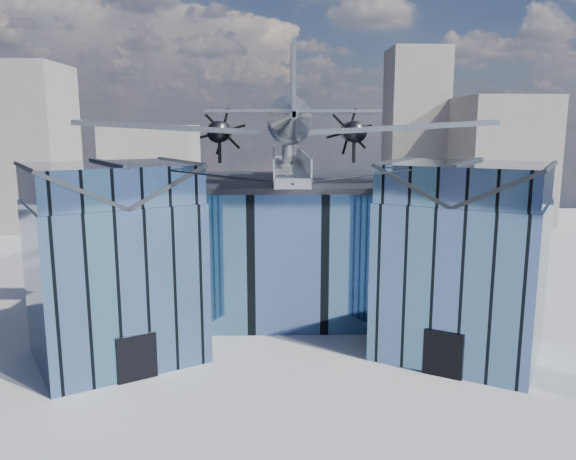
{
  "coord_description": "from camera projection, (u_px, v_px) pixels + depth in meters",
  "views": [
    {
      "loc": [
        -0.91,
        -33.73,
        13.82
      ],
      "look_at": [
        0.0,
        2.0,
        7.2
      ],
      "focal_mm": 35.0,
      "sensor_mm": 36.0,
      "label": 1
    }
  ],
  "objects": [
    {
      "name": "ground_plane",
      "position": [
        289.0,
        347.0,
        35.69
      ],
      "size": [
        120.0,
        120.0,
        0.0
      ],
      "primitive_type": "plane",
      "color": "gray"
    },
    {
      "name": "museum",
      "position": [
        287.0,
        243.0,
        40.4
      ],
      "size": [
        32.88,
        24.5,
        17.6
      ],
      "color": "#4D719D",
      "rests_on": "ground"
    },
    {
      "name": "bg_towers",
      "position": [
        289.0,
        152.0,
        83.54
      ],
      "size": [
        77.0,
        24.5,
        26.0
      ],
      "color": "slate",
      "rests_on": "ground"
    },
    {
      "name": "tree_side_e",
      "position": [
        521.0,
        246.0,
        48.8
      ],
      "size": [
        3.99,
        3.99,
        5.28
      ],
      "rotation": [
        0.0,
        0.0,
        0.2
      ],
      "color": "#382416",
      "rests_on": "ground"
    }
  ]
}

